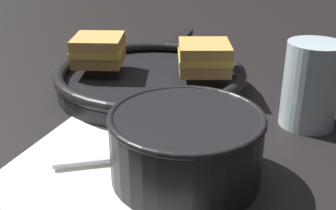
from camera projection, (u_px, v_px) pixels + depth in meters
ground_plane at (129, 145)px, 0.54m from camera, size 4.00×4.00×0.00m
napkin at (123, 168)px, 0.49m from camera, size 0.27×0.23×0.00m
soup_bowl at (186, 142)px, 0.46m from camera, size 0.17×0.17×0.08m
spoon at (143, 156)px, 0.50m from camera, size 0.14×0.10×0.01m
skillet at (151, 78)px, 0.70m from camera, size 0.32×0.45×0.04m
sandwich_near_left at (99, 50)px, 0.70m from camera, size 0.10×0.10×0.05m
sandwich_near_right at (204, 57)px, 0.67m from camera, size 0.11×0.11×0.05m
drinking_glass at (311, 85)px, 0.57m from camera, size 0.08×0.08×0.12m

